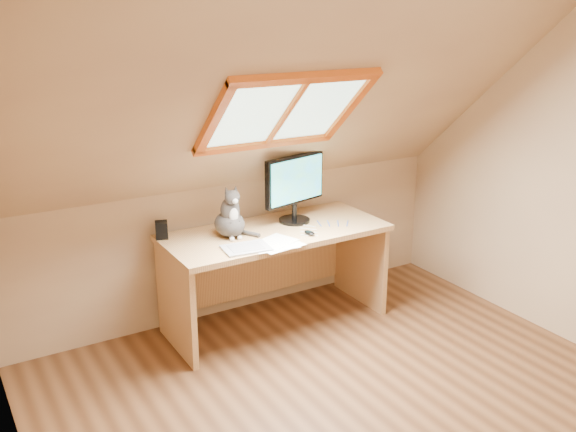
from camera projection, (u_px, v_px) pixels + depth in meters
ground at (380, 427)px, 3.58m from camera, size 3.50×3.50×0.00m
room_shell at (406, 183)px, 3.06m from camera, size 3.52×3.52×2.41m
desk at (271, 256)px, 4.66m from camera, size 1.59×0.70×0.73m
monitor at (295, 184)px, 4.62m from camera, size 0.53×0.23×0.50m
cat at (230, 218)px, 4.37m from camera, size 0.21×0.25×0.37m
desk_speaker at (162, 230)px, 4.36m from camera, size 0.10×0.10×0.12m
graphics_tablet at (246, 248)px, 4.18m from camera, size 0.33×0.25×0.01m
mouse at (309, 233)px, 4.43m from camera, size 0.06×0.10×0.03m
papers at (274, 245)px, 4.24m from camera, size 0.35×0.30×0.01m
cables at (324, 226)px, 4.60m from camera, size 0.51×0.26×0.01m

